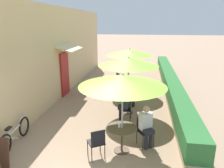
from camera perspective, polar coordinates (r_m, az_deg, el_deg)
The scene contains 21 objects.
cafe_facade_wall at distance 11.37m, azimuth -12.26°, elevation 8.36°, with size 0.98×14.09×4.20m.
planter_hedge at distance 11.06m, azimuth 14.93°, elevation -0.26°, with size 0.60×13.09×1.01m.
patio_table_near at distance 6.19m, azimuth 2.60°, elevation -12.74°, with size 0.84×0.84×0.73m.
patio_umbrella_near at distance 5.62m, azimuth 2.79°, elevation 0.97°, with size 2.30×2.30×2.27m.
cafe_chair_near_left at distance 6.59m, azimuth 8.39°, elevation -11.35°, with size 0.55×0.55×0.87m.
seated_patron_near_left at distance 6.43m, azimuth 8.98°, elevation -10.41°, with size 0.48×0.51×1.25m.
cafe_chair_near_right at distance 5.89m, azimuth -3.98°, elevation -14.74°, with size 0.55×0.55×0.87m.
coffee_cup_near at distance 6.09m, azimuth 1.91°, elevation -10.81°, with size 0.07×0.07×0.09m.
patio_table_mid at distance 8.69m, azimuth 4.11°, elevation -4.09°, with size 0.84×0.84×0.73m.
patio_umbrella_mid at distance 8.29m, azimuth 4.32°, elevation 5.82°, with size 2.30×2.30×2.27m.
cafe_chair_mid_left at distance 7.98m, azimuth 4.11°, elevation -6.19°, with size 0.41×0.41×0.87m.
seated_patron_mid_left at distance 7.93m, azimuth 3.33°, elevation -5.01°, with size 0.41×0.34×1.25m.
cafe_chair_mid_right at distance 9.42m, azimuth 4.11°, elevation -2.70°, with size 0.41×0.41×0.87m.
seated_patron_mid_right at distance 9.35m, azimuth 4.81°, elevation -1.74°, with size 0.41×0.34×1.25m.
coffee_cup_mid at distance 8.69m, azimuth 4.86°, elevation -2.52°, with size 0.07×0.07×0.09m.
patio_table_far at distance 11.22m, azimuth 4.40°, elevation 0.56°, with size 0.84×0.84×0.73m.
patio_umbrella_far at distance 10.92m, azimuth 4.57°, elevation 8.26°, with size 2.30×2.30×2.27m.
cafe_chair_far_left at distance 11.82m, azimuth 2.09°, elevation 1.21°, with size 0.56×0.56×0.87m.
cafe_chair_far_right at distance 10.67m, azimuth 6.96°, elevation -0.52°, with size 0.56×0.56×0.87m.
coffee_cup_far at distance 11.06m, azimuth 4.64°, elevation 1.53°, with size 0.07×0.07×0.09m.
bicycle_leaning at distance 7.16m, azimuth -23.96°, elevation -12.01°, with size 0.19×1.74×0.71m.
Camera 1 is at (1.48, -3.63, 3.52)m, focal length 35.00 mm.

